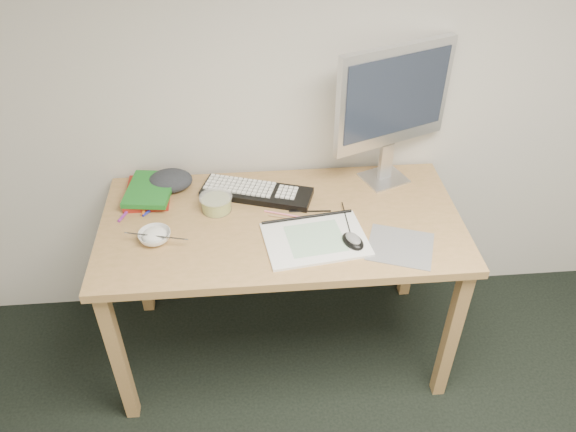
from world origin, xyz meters
The scene contains 18 objects.
desk centered at (-0.32, 1.43, 0.67)m, with size 1.40×0.70×0.75m.
mousepad centered at (0.10, 1.24, 0.75)m, with size 0.23×0.21×0.00m, color gray.
sketchpad centered at (-0.21, 1.30, 0.76)m, with size 0.37×0.27×0.01m, color white.
keyboard centered at (-0.41, 1.60, 0.76)m, with size 0.45×0.14×0.03m, color black.
monitor centered at (0.13, 1.68, 1.12)m, with size 0.48×0.22×0.59m.
mouse centered at (-0.07, 1.26, 0.78)m, with size 0.07×0.11×0.04m, color black.
rice_bowl centered at (-0.80, 1.35, 0.77)m, with size 0.12×0.12×0.04m, color white.
chopsticks centered at (-0.79, 1.32, 0.79)m, with size 0.02×0.02×0.23m, color silver.
fruit_tub centered at (-0.58, 1.52, 0.78)m, with size 0.13×0.13×0.06m, color gold.
book_red centered at (-0.86, 1.64, 0.76)m, with size 0.18×0.24×0.02m, color maroon.
book_green centered at (-0.84, 1.63, 0.78)m, with size 0.18×0.24×0.02m, color #1C7022.
cloth_lump centered at (-0.77, 1.69, 0.78)m, with size 0.15×0.13×0.06m, color #282A30.
pencil_pink centered at (-0.30, 1.46, 0.75)m, with size 0.01×0.01×0.18m, color pink.
pencil_tan centered at (-0.29, 1.44, 0.75)m, with size 0.01×0.01×0.17m, color tan.
pencil_black centered at (-0.21, 1.47, 0.75)m, with size 0.01×0.01×0.17m, color black.
marker_blue centered at (-0.83, 1.54, 0.76)m, with size 0.01×0.01×0.12m, color #1D229D.
marker_orange centered at (-0.86, 1.57, 0.76)m, with size 0.01×0.01×0.14m, color orange.
marker_purple centered at (-0.93, 1.53, 0.76)m, with size 0.01×0.01×0.13m, color #7F278F.
Camera 1 is at (-0.44, -0.27, 2.10)m, focal length 35.00 mm.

